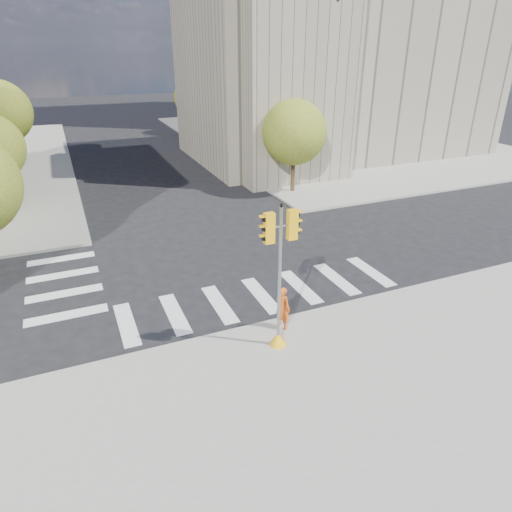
% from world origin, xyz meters
% --- Properties ---
extents(ground, '(160.00, 160.00, 0.00)m').
position_xyz_m(ground, '(0.00, 0.00, 0.00)').
color(ground, black).
rests_on(ground, ground).
extents(sidewalk_near, '(30.00, 14.00, 0.15)m').
position_xyz_m(sidewalk_near, '(0.00, -11.00, 0.07)').
color(sidewalk_near, gray).
rests_on(sidewalk_near, ground).
extents(sidewalk_far_right, '(28.00, 40.00, 0.15)m').
position_xyz_m(sidewalk_far_right, '(20.00, 26.00, 0.07)').
color(sidewalk_far_right, gray).
rests_on(sidewalk_far_right, ground).
extents(civic_building, '(26.00, 16.00, 19.39)m').
position_xyz_m(civic_building, '(15.59, 19.12, 7.26)').
color(civic_building, gray).
rests_on(civic_building, ground).
extents(tree_re_near, '(4.20, 4.20, 6.16)m').
position_xyz_m(tree_re_near, '(7.50, 10.00, 4.05)').
color(tree_re_near, '#382616').
rests_on(tree_re_near, ground).
extents(tree_re_mid, '(4.60, 4.60, 6.66)m').
position_xyz_m(tree_re_mid, '(7.50, 22.00, 4.35)').
color(tree_re_mid, '#382616').
rests_on(tree_re_mid, ground).
extents(tree_re_far, '(4.00, 4.00, 5.88)m').
position_xyz_m(tree_re_far, '(7.50, 34.00, 3.87)').
color(tree_re_far, '#382616').
rests_on(tree_re_far, ground).
extents(lamp_near, '(0.35, 0.18, 8.11)m').
position_xyz_m(lamp_near, '(8.00, 14.00, 4.58)').
color(lamp_near, black).
rests_on(lamp_near, sidewalk_far_right).
extents(lamp_far, '(0.35, 0.18, 8.11)m').
position_xyz_m(lamp_far, '(8.00, 28.00, 4.58)').
color(lamp_far, black).
rests_on(lamp_far, sidewalk_far_right).
extents(traffic_signal, '(1.06, 0.56, 4.99)m').
position_xyz_m(traffic_signal, '(-1.01, -5.48, 2.28)').
color(traffic_signal, '#FFB40D').
rests_on(traffic_signal, sidewalk_near).
extents(photographer, '(0.60, 0.70, 1.61)m').
position_xyz_m(photographer, '(-0.42, -4.60, 0.96)').
color(photographer, orange).
rests_on(photographer, sidewalk_near).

